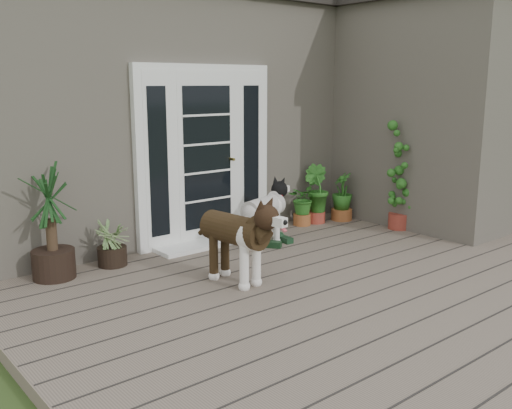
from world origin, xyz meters
TOP-DOWN VIEW (x-y plane):
  - deck at (0.00, 0.40)m, footprint 6.20×4.60m
  - house_main at (0.00, 4.65)m, footprint 7.40×4.00m
  - roof_main at (0.00, 4.65)m, footprint 7.60×4.20m
  - house_wing at (2.90, 1.50)m, footprint 1.60×2.40m
  - door_unit at (-0.20, 2.60)m, footprint 1.90×0.14m
  - door_step at (-0.20, 2.40)m, footprint 1.60×0.40m
  - brindle_dog at (-0.88, 1.13)m, footprint 0.52×0.99m
  - white_dog at (0.16, 1.93)m, footprint 0.90×0.58m
  - spider_plant at (-1.57, 2.40)m, footprint 0.60×0.60m
  - yucca at (-2.21, 2.39)m, footprint 0.91×0.91m
  - herb_a at (1.25, 2.39)m, footprint 0.55×0.55m
  - herb_b at (1.51, 2.38)m, footprint 0.43×0.43m
  - herb_c at (1.90, 2.25)m, footprint 0.48×0.48m
  - sapling at (2.12, 1.41)m, footprint 0.53×0.53m
  - clog_left at (0.20, 1.85)m, footprint 0.30×0.34m
  - clog_right at (0.49, 1.91)m, footprint 0.16×0.31m

SIDE VIEW (x-z plane):
  - deck at x=0.00m, z-range 0.00..0.12m
  - door_step at x=-0.20m, z-range 0.12..0.17m
  - clog_right at x=0.49m, z-range 0.12..0.21m
  - clog_left at x=0.20m, z-range 0.12..0.22m
  - herb_a at x=1.25m, z-range 0.12..0.64m
  - herb_c at x=1.90m, z-range 0.12..0.66m
  - spider_plant at x=-1.57m, z-range 0.12..0.67m
  - herb_b at x=1.51m, z-range 0.12..0.72m
  - white_dog at x=0.16m, z-range 0.12..0.81m
  - brindle_dog at x=-0.88m, z-range 0.12..0.90m
  - yucca at x=-2.21m, z-range 0.12..1.28m
  - sapling at x=2.12m, z-range 0.12..1.62m
  - door_unit at x=-0.20m, z-range 0.12..2.27m
  - house_main at x=0.00m, z-range 0.00..3.10m
  - house_wing at x=2.90m, z-range 0.00..3.10m
  - roof_main at x=0.00m, z-range 3.10..3.30m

